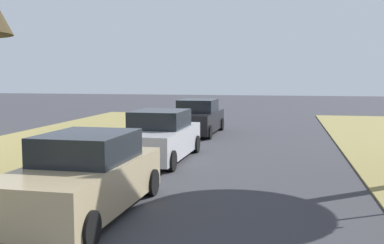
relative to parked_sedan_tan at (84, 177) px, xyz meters
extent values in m
cube|color=tan|center=(0.00, -0.04, -0.13)|extent=(1.93, 4.44, 0.85)
cube|color=black|center=(0.00, 0.18, 0.57)|extent=(1.65, 2.06, 0.56)
cylinder|color=black|center=(0.83, -1.72, -0.42)|extent=(0.21, 0.60, 0.60)
cylinder|color=black|center=(0.91, 1.58, -0.42)|extent=(0.21, 0.60, 0.60)
cylinder|color=black|center=(-0.83, 1.63, -0.42)|extent=(0.21, 0.60, 0.60)
cube|color=#BCBCC1|center=(-0.11, 5.91, -0.13)|extent=(1.93, 4.44, 0.85)
cube|color=black|center=(-0.11, 6.13, 0.57)|extent=(1.65, 2.06, 0.56)
cylinder|color=black|center=(0.72, 4.24, -0.42)|extent=(0.21, 0.60, 0.60)
cylinder|color=black|center=(-1.02, 4.28, -0.42)|extent=(0.21, 0.60, 0.60)
cylinder|color=black|center=(0.80, 7.54, -0.42)|extent=(0.21, 0.60, 0.60)
cylinder|color=black|center=(-0.94, 7.58, -0.42)|extent=(0.21, 0.60, 0.60)
cube|color=black|center=(-0.12, 12.64, -0.13)|extent=(1.93, 4.44, 0.85)
cube|color=black|center=(-0.11, 12.86, 0.57)|extent=(1.65, 2.06, 0.56)
cylinder|color=black|center=(0.71, 10.97, -0.42)|extent=(0.21, 0.60, 0.60)
cylinder|color=black|center=(-1.03, 11.01, -0.42)|extent=(0.21, 0.60, 0.60)
cylinder|color=black|center=(0.79, 14.27, -0.42)|extent=(0.21, 0.60, 0.60)
cylinder|color=black|center=(-0.95, 14.31, -0.42)|extent=(0.21, 0.60, 0.60)
camera|label=1|loc=(3.83, -8.45, 2.00)|focal=43.95mm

